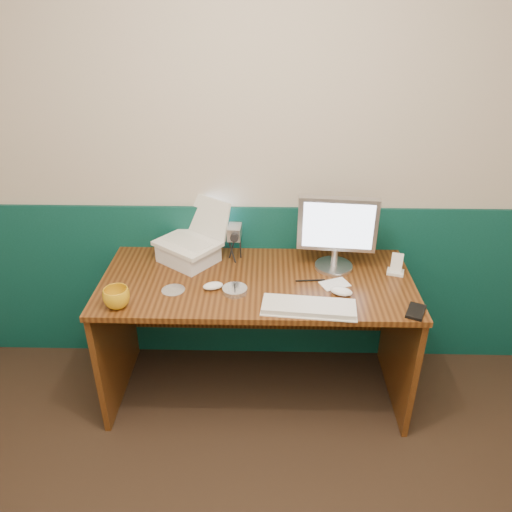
{
  "coord_description": "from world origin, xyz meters",
  "views": [
    {
      "loc": [
        0.01,
        -0.81,
        2.08
      ],
      "look_at": [
        -0.04,
        1.23,
        0.97
      ],
      "focal_mm": 35.0,
      "sensor_mm": 36.0,
      "label": 1
    }
  ],
  "objects_px": {
    "desk": "(257,338)",
    "laptop": "(186,223)",
    "keyboard": "(309,308)",
    "monitor": "(336,234)",
    "camcorder": "(235,242)",
    "mug": "(117,298)"
  },
  "relations": [
    {
      "from": "desk",
      "to": "laptop",
      "type": "bearing_deg",
      "value": 153.24
    },
    {
      "from": "laptop",
      "to": "keyboard",
      "type": "height_order",
      "value": "laptop"
    },
    {
      "from": "keyboard",
      "to": "monitor",
      "type": "bearing_deg",
      "value": 73.8
    },
    {
      "from": "laptop",
      "to": "mug",
      "type": "relative_size",
      "value": 2.55
    },
    {
      "from": "laptop",
      "to": "camcorder",
      "type": "height_order",
      "value": "laptop"
    },
    {
      "from": "keyboard",
      "to": "mug",
      "type": "height_order",
      "value": "mug"
    },
    {
      "from": "keyboard",
      "to": "desk",
      "type": "bearing_deg",
      "value": 138.79
    },
    {
      "from": "monitor",
      "to": "mug",
      "type": "height_order",
      "value": "monitor"
    },
    {
      "from": "monitor",
      "to": "camcorder",
      "type": "height_order",
      "value": "monitor"
    },
    {
      "from": "desk",
      "to": "keyboard",
      "type": "relative_size",
      "value": 3.71
    },
    {
      "from": "keyboard",
      "to": "camcorder",
      "type": "distance_m",
      "value": 0.61
    },
    {
      "from": "desk",
      "to": "laptop",
      "type": "xyz_separation_m",
      "value": [
        -0.38,
        0.19,
        0.6
      ]
    },
    {
      "from": "laptop",
      "to": "mug",
      "type": "xyz_separation_m",
      "value": [
        -0.27,
        -0.45,
        -0.18
      ]
    },
    {
      "from": "monitor",
      "to": "camcorder",
      "type": "relative_size",
      "value": 1.87
    },
    {
      "from": "laptop",
      "to": "keyboard",
      "type": "bearing_deg",
      "value": 1.48
    },
    {
      "from": "desk",
      "to": "mug",
      "type": "relative_size",
      "value": 12.9
    },
    {
      "from": "laptop",
      "to": "monitor",
      "type": "bearing_deg",
      "value": 33.56
    },
    {
      "from": "camcorder",
      "to": "keyboard",
      "type": "bearing_deg",
      "value": -49.12
    },
    {
      "from": "monitor",
      "to": "mug",
      "type": "bearing_deg",
      "value": -153.87
    },
    {
      "from": "laptop",
      "to": "monitor",
      "type": "xyz_separation_m",
      "value": [
        0.78,
        -0.05,
        -0.03
      ]
    },
    {
      "from": "laptop",
      "to": "keyboard",
      "type": "relative_size",
      "value": 0.74
    },
    {
      "from": "laptop",
      "to": "camcorder",
      "type": "relative_size",
      "value": 1.47
    }
  ]
}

